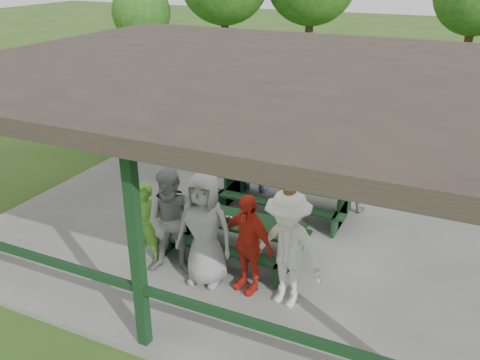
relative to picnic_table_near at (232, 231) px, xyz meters
The scene contains 17 objects.
ground 1.33m from the picnic_table_near, 95.00° to the left, with size 90.00×90.00×0.00m, color #285119.
concrete_slab 1.31m from the picnic_table_near, 95.00° to the left, with size 10.00×8.00×0.10m, color slate.
pavilion_structure 2.86m from the picnic_table_near, 95.00° to the left, with size 10.60×8.60×3.24m.
picnic_table_near is the anchor object (origin of this frame).
picnic_table_far 2.02m from the picnic_table_near, 82.45° to the left, with size 2.82×1.39×0.75m.
table_setting 0.37m from the picnic_table_near, behind, with size 2.45×0.45×0.10m.
contestant_green 1.51m from the picnic_table_near, 145.32° to the right, with size 0.55×0.36×1.51m, color #569D30.
contestant_grey_left 1.21m from the picnic_table_near, 125.05° to the right, with size 0.92×0.72×1.90m, color gray.
contestant_grey_mid 1.06m from the picnic_table_near, 92.24° to the right, with size 0.95×0.62×1.94m, color gray.
contestant_red 1.12m from the picnic_table_near, 50.93° to the right, with size 0.99×0.41×1.68m, color red.
contestant_white_fedora 1.71m from the picnic_table_near, 33.82° to the right, with size 1.36×0.96×1.96m.
spectator_lblue 2.87m from the picnic_table_near, 104.89° to the left, with size 1.37×0.44×1.48m, color #9BCBF0.
spectator_blue 3.69m from the picnic_table_near, 115.76° to the left, with size 0.71×0.47×1.95m, color #3A5897.
spectator_grey 3.08m from the picnic_table_near, 61.70° to the left, with size 0.73×0.57×1.50m, color gray.
pickup_truck 11.51m from the picnic_table_near, 75.76° to the left, with size 2.42×5.24×1.46m, color silver.
farm_trailer 10.58m from the picnic_table_near, 111.21° to the left, with size 3.83×1.75×1.34m.
tree_edge_left 16.78m from the picnic_table_near, 130.07° to the left, with size 2.64×2.64×4.12m.
Camera 1 is at (3.59, -8.34, 5.07)m, focal length 38.00 mm.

